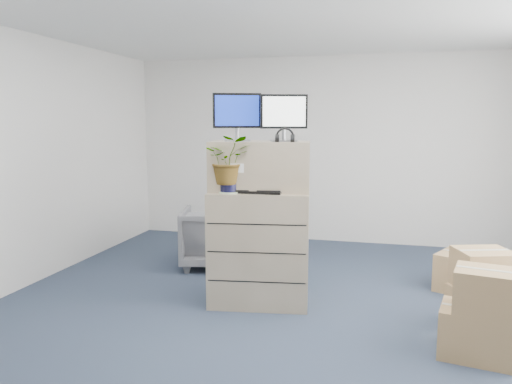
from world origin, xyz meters
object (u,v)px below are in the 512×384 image
monitor_right (284,115)px  potted_plant (229,166)px  office_chair (214,234)px  water_bottle (268,178)px  monitor_left (237,114)px  filing_cabinet_lower (259,247)px  keyboard (258,192)px

monitor_right → potted_plant: size_ratio=0.81×
office_chair → water_bottle: bearing=117.0°
potted_plant → monitor_left: bearing=80.2°
filing_cabinet_lower → monitor_right: bearing=3.1°
water_bottle → office_chair: (-0.95, 1.09, -0.86)m
monitor_left → keyboard: 0.78m
water_bottle → office_chair: water_bottle is taller
monitor_left → monitor_right: (0.46, 0.05, -0.01)m
filing_cabinet_lower → monitor_left: bearing=174.3°
keyboard → monitor_left: bearing=154.4°
monitor_left → keyboard: size_ratio=0.96×
filing_cabinet_lower → office_chair: filing_cabinet_lower is taller
monitor_left → potted_plant: 0.53m
water_bottle → office_chair: 1.68m
monitor_right → office_chair: size_ratio=0.55×
filing_cabinet_lower → office_chair: (-0.87, 1.12, -0.16)m
water_bottle → monitor_right: bearing=5.3°
filing_cabinet_lower → monitor_left: 1.34m
monitor_left → potted_plant: size_ratio=0.84×
monitor_right → filing_cabinet_lower: bearing=171.0°
filing_cabinet_lower → monitor_left: (-0.23, -0.01, 1.32)m
monitor_left → potted_plant: monitor_left is taller
monitor_left → keyboard: (0.24, -0.11, -0.74)m
monitor_left → monitor_right: monitor_left is taller
water_bottle → potted_plant: size_ratio=0.47×
monitor_right → keyboard: (-0.22, -0.17, -0.73)m
filing_cabinet_lower → monitor_right: size_ratio=2.52×
potted_plant → monitor_right: bearing=26.0°
monitor_right → water_bottle: bearing=165.1°
water_bottle → potted_plant: 0.43m
water_bottle → potted_plant: bearing=-146.5°
water_bottle → filing_cabinet_lower: bearing=-158.8°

